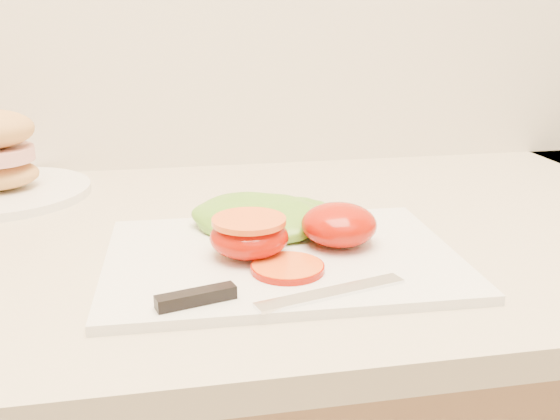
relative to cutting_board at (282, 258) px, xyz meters
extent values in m
cube|color=#BFB095|center=(0.39, 0.11, -0.02)|extent=(3.92, 0.65, 0.03)
cube|color=white|center=(0.00, 0.00, 0.00)|extent=(0.37, 0.28, 0.01)
ellipsoid|color=#B30F03|center=(0.07, 0.02, 0.03)|extent=(0.08, 0.08, 0.05)
ellipsoid|color=#B30F03|center=(-0.03, 0.00, 0.03)|extent=(0.08, 0.08, 0.04)
cylinder|color=#E3450D|center=(-0.03, 0.00, 0.04)|extent=(0.08, 0.08, 0.01)
cylinder|color=orange|center=(0.00, -0.05, 0.01)|extent=(0.07, 0.07, 0.01)
ellipsoid|color=#60AD2D|center=(-0.01, 0.08, 0.02)|extent=(0.19, 0.17, 0.03)
ellipsoid|color=#60AD2D|center=(0.03, 0.08, 0.02)|extent=(0.14, 0.13, 0.03)
cube|color=silver|center=(0.03, -0.10, 0.01)|extent=(0.15, 0.06, 0.00)
cube|color=black|center=(-0.10, -0.10, 0.01)|extent=(0.07, 0.03, 0.01)
camera|label=1|loc=(-0.12, -0.60, 0.25)|focal=40.00mm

